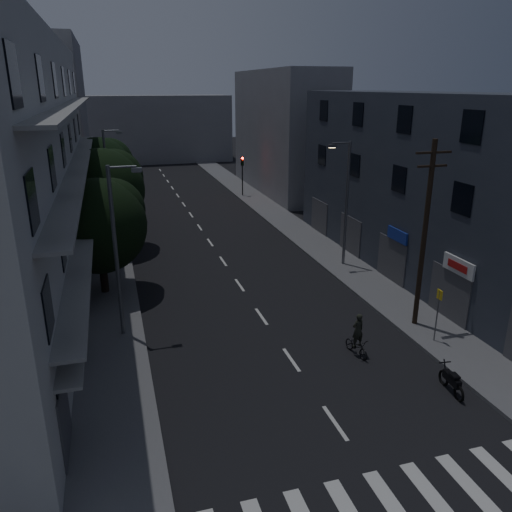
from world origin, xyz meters
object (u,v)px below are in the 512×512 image
motorcycle (451,382)px  utility_pole (425,232)px  cyclist (357,341)px  bus_stop_sign (438,306)px

motorcycle → utility_pole: bearing=76.7°
motorcycle → cyclist: (-2.21, 3.63, 0.23)m
utility_pole → cyclist: size_ratio=4.52×
utility_pole → cyclist: utility_pole is taller
bus_stop_sign → motorcycle: bus_stop_sign is taller
bus_stop_sign → motorcycle: bearing=-116.0°
utility_pole → cyclist: 6.12m
utility_pole → bus_stop_sign: utility_pole is taller
bus_stop_sign → cyclist: bearing=178.9°
cyclist → utility_pole: bearing=13.3°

